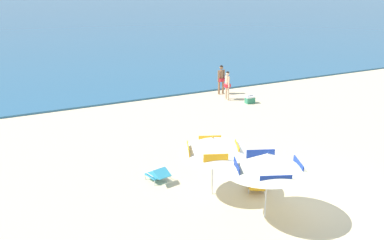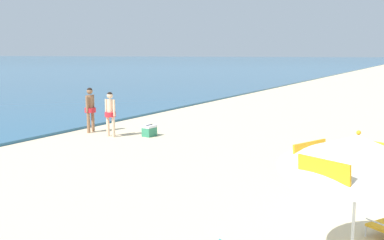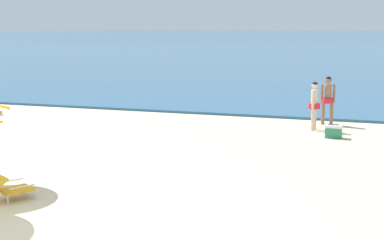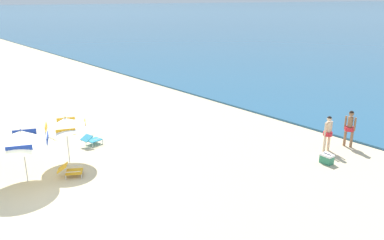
{
  "view_description": "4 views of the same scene",
  "coord_description": "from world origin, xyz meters",
  "px_view_note": "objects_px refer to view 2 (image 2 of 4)",
  "views": [
    {
      "loc": [
        -8.31,
        -8.58,
        6.56
      ],
      "look_at": [
        -0.48,
        6.92,
        0.73
      ],
      "focal_mm": 40.24,
      "sensor_mm": 36.0,
      "label": 1
    },
    {
      "loc": [
        -8.17,
        1.2,
        2.94
      ],
      "look_at": [
        0.89,
        6.21,
        1.37
      ],
      "focal_mm": 40.68,
      "sensor_mm": 36.0,
      "label": 2
    },
    {
      "loc": [
        5.78,
        -7.26,
        3.34
      ],
      "look_at": [
        1.15,
        6.55,
        0.92
      ],
      "focal_mm": 51.67,
      "sensor_mm": 36.0,
      "label": 3
    },
    {
      "loc": [
        11.99,
        -3.31,
        6.45
      ],
      "look_at": [
        -1.1,
        7.61,
        0.95
      ],
      "focal_mm": 35.44,
      "sensor_mm": 36.0,
      "label": 4
    }
  ],
  "objects_px": {
    "cooler_box": "(149,131)",
    "beach_umbrella_striped_main": "(358,153)",
    "person_standing_near_shore": "(90,107)",
    "person_standing_beside": "(110,111)"
  },
  "relations": [
    {
      "from": "person_standing_beside",
      "to": "cooler_box",
      "type": "relative_size",
      "value": 3.12
    },
    {
      "from": "person_standing_near_shore",
      "to": "cooler_box",
      "type": "height_order",
      "value": "person_standing_near_shore"
    },
    {
      "from": "person_standing_near_shore",
      "to": "person_standing_beside",
      "type": "height_order",
      "value": "person_standing_near_shore"
    },
    {
      "from": "person_standing_near_shore",
      "to": "beach_umbrella_striped_main",
      "type": "bearing_deg",
      "value": -121.75
    },
    {
      "from": "person_standing_beside",
      "to": "cooler_box",
      "type": "distance_m",
      "value": 1.56
    },
    {
      "from": "beach_umbrella_striped_main",
      "to": "cooler_box",
      "type": "height_order",
      "value": "beach_umbrella_striped_main"
    },
    {
      "from": "beach_umbrella_striped_main",
      "to": "cooler_box",
      "type": "distance_m",
      "value": 10.66
    },
    {
      "from": "person_standing_near_shore",
      "to": "person_standing_beside",
      "type": "xyz_separation_m",
      "value": [
        -0.33,
        -1.23,
        -0.05
      ]
    },
    {
      "from": "beach_umbrella_striped_main",
      "to": "person_standing_beside",
      "type": "height_order",
      "value": "beach_umbrella_striped_main"
    },
    {
      "from": "cooler_box",
      "to": "beach_umbrella_striped_main",
      "type": "bearing_deg",
      "value": -130.53
    }
  ]
}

